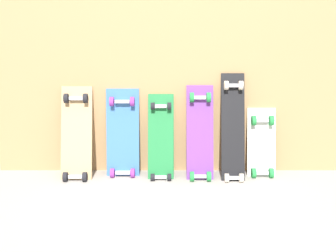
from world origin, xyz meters
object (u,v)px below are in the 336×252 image
object	(u,v)px
skateboard_purple	(199,137)
skateboard_green	(160,142)
skateboard_blue	(122,137)
skateboard_natural	(75,138)
skateboard_white	(260,146)
skateboard_black	(232,132)

from	to	relation	value
skateboard_purple	skateboard_green	bearing A→B (deg)	178.75
skateboard_green	skateboard_blue	bearing A→B (deg)	172.09
skateboard_natural	skateboard_green	bearing A→B (deg)	0.77
skateboard_white	skateboard_natural	bearing A→B (deg)	-178.41
skateboard_natural	skateboard_blue	size ratio (longest dim) A/B	1.03
skateboard_natural	skateboard_white	world-z (taller)	skateboard_natural
skateboard_black	skateboard_white	world-z (taller)	skateboard_black
skateboard_purple	skateboard_white	size ratio (longest dim) A/B	1.31
skateboard_natural	skateboard_purple	bearing A→B (deg)	0.13
skateboard_natural	skateboard_purple	world-z (taller)	skateboard_purple
skateboard_blue	skateboard_purple	world-z (taller)	skateboard_purple
skateboard_blue	skateboard_black	xyz separation A→B (m)	(0.78, -0.05, 0.05)
skateboard_blue	skateboard_white	world-z (taller)	skateboard_blue
skateboard_black	skateboard_white	xyz separation A→B (m)	(0.22, 0.04, -0.12)
skateboard_blue	skateboard_green	world-z (taller)	skateboard_blue
skateboard_purple	skateboard_white	distance (m)	0.45
skateboard_blue	skateboard_white	distance (m)	1.00
skateboard_black	skateboard_purple	bearing A→B (deg)	177.60
skateboard_natural	skateboard_black	xyz separation A→B (m)	(1.10, -0.01, 0.04)
skateboard_green	skateboard_black	bearing A→B (deg)	-1.77
skateboard_natural	skateboard_green	distance (m)	0.60
skateboard_purple	skateboard_white	world-z (taller)	skateboard_purple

